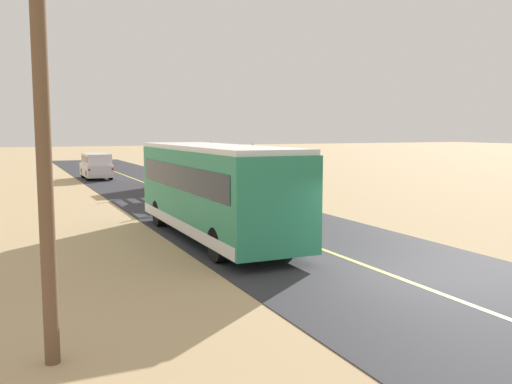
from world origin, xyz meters
TOP-DOWN VIEW (x-y plane):
  - ground_plane at (0.00, 0.00)m, footprint 240.00×240.00m
  - road_surface at (0.00, 0.00)m, footprint 8.00×120.00m
  - road_centre_line at (0.00, 0.00)m, footprint 0.16×117.60m
  - livestock_truck at (1.76, 21.82)m, footprint 2.53×9.70m
  - bus at (-2.46, 6.59)m, footprint 2.54×10.00m
  - car_far at (-2.61, 32.22)m, footprint 1.90×4.62m
  - power_pole_near at (-8.37, -1.87)m, footprint 2.20×0.24m
  - boulder_near_shoulder at (8.46, 20.42)m, footprint 1.46×1.74m

SIDE VIEW (x-z plane):
  - ground_plane at x=0.00m, z-range 0.00..0.00m
  - road_surface at x=0.00m, z-range 0.00..0.02m
  - road_centre_line at x=0.00m, z-range 0.02..0.02m
  - boulder_near_shoulder at x=8.46m, z-range 0.00..1.34m
  - car_far at x=-2.61m, z-range 0.12..2.05m
  - bus at x=-2.46m, z-range 0.14..3.35m
  - livestock_truck at x=1.76m, z-range 0.28..3.30m
  - power_pole_near at x=-8.37m, z-range 0.30..9.28m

